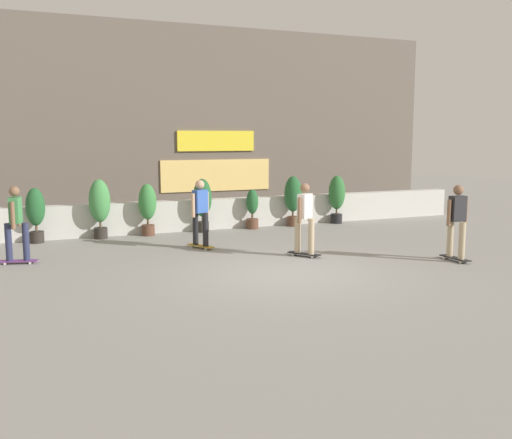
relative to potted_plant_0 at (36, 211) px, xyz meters
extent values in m
plane|color=gray|center=(4.51, -5.55, -0.83)|extent=(48.00, 48.00, 0.00)
cube|color=beige|center=(4.51, 0.45, -0.38)|extent=(18.00, 0.40, 0.90)
cube|color=#60564C|center=(4.51, 4.45, 2.42)|extent=(20.00, 2.00, 6.50)
cube|color=yellow|center=(6.11, 3.41, 1.77)|extent=(2.80, 0.08, 0.70)
cube|color=#F2CC72|center=(6.11, 3.42, 0.57)|extent=(4.00, 0.06, 1.10)
cylinder|color=#2D2823|center=(0.00, 0.00, -0.68)|extent=(0.36, 0.36, 0.30)
cylinder|color=brown|center=(0.00, 0.00, -0.45)|extent=(0.06, 0.06, 0.15)
ellipsoid|color=#235B2D|center=(0.00, 0.00, 0.12)|extent=(0.48, 0.48, 0.99)
cylinder|color=#2D2823|center=(1.63, 0.00, -0.68)|extent=(0.36, 0.36, 0.30)
cylinder|color=brown|center=(1.63, 0.00, -0.45)|extent=(0.06, 0.06, 0.15)
ellipsoid|color=#428C47|center=(1.63, 0.00, 0.20)|extent=(0.57, 0.57, 1.16)
cylinder|color=brown|center=(2.92, 0.00, -0.68)|extent=(0.36, 0.36, 0.30)
cylinder|color=brown|center=(2.92, 0.00, -0.45)|extent=(0.06, 0.06, 0.15)
ellipsoid|color=#387F3D|center=(2.92, 0.00, 0.12)|extent=(0.49, 0.49, 1.00)
cylinder|color=#2D2823|center=(4.52, 0.00, -0.68)|extent=(0.36, 0.36, 0.30)
cylinder|color=brown|center=(4.52, 0.00, -0.45)|extent=(0.06, 0.06, 0.15)
ellipsoid|color=#235B2D|center=(4.52, 0.00, 0.17)|extent=(0.54, 0.54, 1.10)
cylinder|color=brown|center=(6.08, 0.00, -0.68)|extent=(0.36, 0.36, 0.30)
cylinder|color=brown|center=(6.08, 0.00, -0.45)|extent=(0.06, 0.06, 0.15)
ellipsoid|color=#235B2D|center=(6.08, 0.00, -0.01)|extent=(0.36, 0.36, 0.74)
cylinder|color=brown|center=(7.43, 0.00, -0.68)|extent=(0.36, 0.36, 0.30)
cylinder|color=brown|center=(7.43, 0.00, -0.45)|extent=(0.06, 0.06, 0.15)
ellipsoid|color=#235B2D|center=(7.43, 0.00, 0.17)|extent=(0.54, 0.54, 1.10)
cylinder|color=black|center=(8.99, 0.00, -0.68)|extent=(0.36, 0.36, 0.30)
cylinder|color=brown|center=(8.99, 0.00, -0.45)|extent=(0.06, 0.06, 0.15)
ellipsoid|color=#2D6B33|center=(8.99, 0.00, 0.16)|extent=(0.52, 0.52, 1.07)
cube|color=#BF8C26|center=(3.72, -2.38, -0.76)|extent=(0.53, 0.81, 0.02)
cylinder|color=silver|center=(3.90, -2.58, -0.80)|extent=(0.05, 0.06, 0.06)
cylinder|color=silver|center=(3.76, -2.65, -0.80)|extent=(0.05, 0.06, 0.06)
cylinder|color=silver|center=(3.67, -2.11, -0.80)|extent=(0.05, 0.06, 0.06)
cylinder|color=silver|center=(3.53, -2.18, -0.80)|extent=(0.05, 0.06, 0.06)
cylinder|color=black|center=(3.80, -2.54, -0.34)|extent=(0.14, 0.14, 0.82)
cylinder|color=black|center=(3.64, -2.22, -0.34)|extent=(0.14, 0.14, 0.82)
cube|color=#3359B2|center=(3.72, -2.38, 0.35)|extent=(0.41, 0.34, 0.56)
sphere|color=tan|center=(3.72, -2.38, 0.76)|extent=(0.22, 0.22, 0.22)
cylinder|color=tan|center=(3.93, -2.28, 0.27)|extent=(0.09, 0.09, 0.58)
cylinder|color=tan|center=(3.51, -2.49, 0.27)|extent=(0.09, 0.09, 0.58)
cube|color=#72338C|center=(-0.47, -2.55, -0.76)|extent=(0.82, 0.39, 0.02)
cylinder|color=silver|center=(-0.75, -2.56, -0.80)|extent=(0.06, 0.04, 0.06)
cylinder|color=silver|center=(-0.71, -2.41, -0.80)|extent=(0.06, 0.04, 0.06)
cylinder|color=silver|center=(-0.24, -2.69, -0.80)|extent=(0.06, 0.04, 0.06)
cylinder|color=silver|center=(-0.20, -2.54, -0.80)|extent=(0.06, 0.04, 0.06)
cylinder|color=#282D4C|center=(-0.65, -2.50, -0.34)|extent=(0.14, 0.14, 0.82)
cylinder|color=#282D4C|center=(-0.30, -2.59, -0.34)|extent=(0.14, 0.14, 0.82)
cube|color=#3F8C4C|center=(-0.47, -2.55, 0.35)|extent=(0.28, 0.40, 0.56)
sphere|color=brown|center=(-0.47, -2.55, 0.76)|extent=(0.22, 0.22, 0.22)
cylinder|color=brown|center=(-0.53, -2.78, 0.27)|extent=(0.09, 0.09, 0.58)
cylinder|color=brown|center=(-0.42, -2.32, 0.27)|extent=(0.09, 0.09, 0.58)
cube|color=black|center=(8.52, -5.97, -0.76)|extent=(0.22, 0.81, 0.02)
cylinder|color=silver|center=(8.43, -5.71, -0.80)|extent=(0.03, 0.06, 0.06)
cylinder|color=silver|center=(8.59, -5.71, -0.80)|extent=(0.03, 0.06, 0.06)
cylinder|color=silver|center=(8.44, -6.23, -0.80)|extent=(0.03, 0.06, 0.06)
cylinder|color=silver|center=(8.60, -6.23, -0.80)|extent=(0.03, 0.06, 0.06)
cylinder|color=tan|center=(8.51, -5.79, -0.34)|extent=(0.14, 0.14, 0.82)
cylinder|color=tan|center=(8.52, -6.15, -0.34)|extent=(0.14, 0.14, 0.82)
cube|color=#262628|center=(8.52, -5.97, 0.35)|extent=(0.37, 0.21, 0.56)
sphere|color=brown|center=(8.52, -5.97, 0.76)|extent=(0.22, 0.22, 0.22)
cylinder|color=brown|center=(8.28, -5.98, 0.27)|extent=(0.09, 0.09, 0.58)
cylinder|color=brown|center=(8.75, -5.96, 0.27)|extent=(0.09, 0.09, 0.58)
cube|color=black|center=(5.63, -4.24, -0.76)|extent=(0.60, 0.78, 0.02)
cylinder|color=silver|center=(5.84, -4.42, -0.80)|extent=(0.06, 0.06, 0.06)
cylinder|color=silver|center=(5.71, -4.51, -0.80)|extent=(0.06, 0.06, 0.06)
cylinder|color=silver|center=(5.56, -3.98, -0.80)|extent=(0.06, 0.06, 0.06)
cylinder|color=silver|center=(5.43, -4.07, -0.80)|extent=(0.06, 0.06, 0.06)
cylinder|color=tan|center=(5.73, -4.39, -0.34)|extent=(0.14, 0.14, 0.82)
cylinder|color=tan|center=(5.54, -4.09, -0.34)|extent=(0.14, 0.14, 0.82)
cube|color=white|center=(5.63, -4.24, 0.35)|extent=(0.41, 0.36, 0.56)
sphere|color=brown|center=(5.63, -4.24, 0.76)|extent=(0.22, 0.22, 0.22)
cylinder|color=brown|center=(5.83, -4.12, 0.27)|extent=(0.09, 0.09, 0.58)
cylinder|color=brown|center=(5.44, -4.37, 0.27)|extent=(0.09, 0.09, 0.58)
camera|label=1|loc=(-0.44, -15.92, 1.91)|focal=40.62mm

